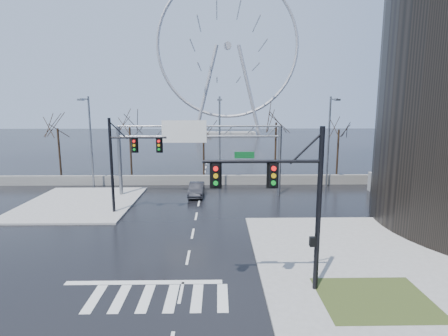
{
  "coord_description": "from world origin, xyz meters",
  "views": [
    {
      "loc": [
        1.8,
        -19.63,
        8.81
      ],
      "look_at": [
        2.3,
        8.15,
        4.0
      ],
      "focal_mm": 28.0,
      "sensor_mm": 36.0,
      "label": 1
    }
  ],
  "objects_px": {
    "signal_mast_far": "(125,157)",
    "car": "(196,189)",
    "signal_mast_near": "(290,194)",
    "ferris_wheel": "(228,52)",
    "sign_gantry": "(196,145)"
  },
  "relations": [
    {
      "from": "ferris_wheel",
      "to": "car",
      "type": "height_order",
      "value": "ferris_wheel"
    },
    {
      "from": "ferris_wheel",
      "to": "car",
      "type": "relative_size",
      "value": 12.35
    },
    {
      "from": "sign_gantry",
      "to": "car",
      "type": "xyz_separation_m",
      "value": [
        0.0,
        -0.25,
        -4.5
      ]
    },
    {
      "from": "signal_mast_far",
      "to": "ferris_wheel",
      "type": "relative_size",
      "value": 0.16
    },
    {
      "from": "signal_mast_near",
      "to": "car",
      "type": "distance_m",
      "value": 19.98
    },
    {
      "from": "signal_mast_far",
      "to": "sign_gantry",
      "type": "height_order",
      "value": "signal_mast_far"
    },
    {
      "from": "signal_mast_far",
      "to": "car",
      "type": "xyz_separation_m",
      "value": [
        5.5,
        5.75,
        -4.15
      ]
    },
    {
      "from": "signal_mast_near",
      "to": "car",
      "type": "xyz_separation_m",
      "value": [
        -5.51,
        18.75,
        -4.19
      ]
    },
    {
      "from": "signal_mast_far",
      "to": "ferris_wheel",
      "type": "xyz_separation_m",
      "value": [
        10.87,
        86.04,
        21.3
      ]
    },
    {
      "from": "signal_mast_far",
      "to": "car",
      "type": "distance_m",
      "value": 8.97
    },
    {
      "from": "signal_mast_near",
      "to": "car",
      "type": "height_order",
      "value": "signal_mast_near"
    },
    {
      "from": "signal_mast_near",
      "to": "signal_mast_far",
      "type": "height_order",
      "value": "same"
    },
    {
      "from": "signal_mast_near",
      "to": "signal_mast_far",
      "type": "xyz_separation_m",
      "value": [
        -11.01,
        13.0,
        -0.04
      ]
    },
    {
      "from": "car",
      "to": "sign_gantry",
      "type": "bearing_deg",
      "value": 92.1
    },
    {
      "from": "sign_gantry",
      "to": "ferris_wheel",
      "type": "xyz_separation_m",
      "value": [
        5.38,
        80.04,
        20.95
      ]
    }
  ]
}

